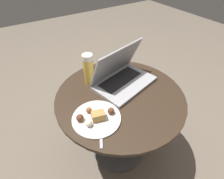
{
  "coord_description": "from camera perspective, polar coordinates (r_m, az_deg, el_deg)",
  "views": [
    {
      "loc": [
        -0.41,
        -0.56,
        1.16
      ],
      "look_at": [
        -0.06,
        -0.01,
        0.6
      ],
      "focal_mm": 28.0,
      "sensor_mm": 36.0,
      "label": 1
    }
  ],
  "objects": [
    {
      "name": "laptop",
      "position": [
        0.99,
        3.17,
        4.43
      ],
      "size": [
        0.38,
        0.3,
        0.22
      ],
      "color": "#B2B2B7",
      "rests_on": "table"
    },
    {
      "name": "ground_plane",
      "position": [
        1.35,
        1.95,
        -18.5
      ],
      "size": [
        6.0,
        6.0,
        0.0
      ],
      "primitive_type": "plane",
      "color": "#726656"
    },
    {
      "name": "beer_glass",
      "position": [
        0.97,
        -7.65,
        6.44
      ],
      "size": [
        0.06,
        0.06,
        0.19
      ],
      "color": "gold",
      "rests_on": "table"
    },
    {
      "name": "table",
      "position": [
        1.04,
        2.43,
        -7.61
      ],
      "size": [
        0.69,
        0.69,
        0.53
      ],
      "color": "#515156",
      "rests_on": "ground_plane"
    },
    {
      "name": "snack_plate",
      "position": [
        0.82,
        -5.24,
        -9.07
      ],
      "size": [
        0.23,
        0.23,
        0.05
      ],
      "color": "silver",
      "rests_on": "table"
    },
    {
      "name": "fork",
      "position": [
        0.79,
        -3.69,
        -12.59
      ],
      "size": [
        0.1,
        0.16,
        0.0
      ],
      "color": "#B2B2B7",
      "rests_on": "table"
    }
  ]
}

